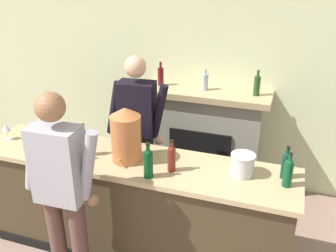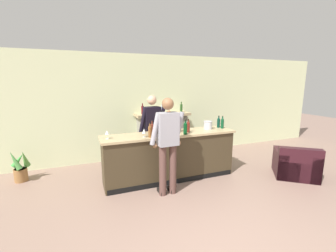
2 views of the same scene
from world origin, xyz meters
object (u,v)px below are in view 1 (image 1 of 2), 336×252
(person_customer, at_px, (62,193))
(wine_bottle_merlot_tall, at_px, (172,157))
(ice_bucket_steel, at_px, (243,165))
(fireplace_stone, at_px, (204,138))
(wine_bottle_riesling_slim, at_px, (84,142))
(wine_bottle_burgundy_dark, at_px, (288,171))
(wine_bottle_chardonnay_pale, at_px, (286,164))
(wine_bottle_port_short, at_px, (68,148))
(wine_glass_mid_counter, at_px, (6,128))
(wine_glass_back_row, at_px, (61,144))
(wine_bottle_cabernet_heavy, at_px, (148,162))
(copper_dispenser, at_px, (126,134))
(person_bartender, at_px, (138,132))

(person_customer, height_order, wine_bottle_merlot_tall, person_customer)
(wine_bottle_merlot_tall, bearing_deg, ice_bucket_steel, 12.54)
(fireplace_stone, distance_m, wine_bottle_riesling_slim, 1.68)
(wine_bottle_riesling_slim, bearing_deg, wine_bottle_burgundy_dark, 2.20)
(wine_bottle_riesling_slim, bearing_deg, wine_bottle_chardonnay_pale, 6.24)
(wine_bottle_port_short, distance_m, wine_glass_mid_counter, 0.80)
(wine_bottle_riesling_slim, relative_size, wine_glass_back_row, 1.82)
(ice_bucket_steel, relative_size, wine_bottle_burgundy_dark, 0.69)
(fireplace_stone, xyz_separation_m, person_customer, (-0.61, -1.97, 0.36))
(wine_bottle_chardonnay_pale, height_order, wine_bottle_cabernet_heavy, wine_bottle_cabernet_heavy)
(wine_glass_back_row, bearing_deg, wine_bottle_cabernet_heavy, -5.33)
(wine_bottle_burgundy_dark, xyz_separation_m, wine_glass_mid_counter, (-2.55, -0.03, -0.01))
(fireplace_stone, distance_m, wine_bottle_chardonnay_pale, 1.64)
(fireplace_stone, bearing_deg, wine_bottle_merlot_tall, -87.47)
(copper_dispenser, bearing_deg, ice_bucket_steel, 4.49)
(ice_bucket_steel, distance_m, wine_bottle_merlot_tall, 0.56)
(copper_dispenser, xyz_separation_m, wine_glass_mid_counter, (-1.24, -0.01, -0.12))
(wine_bottle_riesling_slim, relative_size, wine_glass_mid_counter, 1.85)
(wine_bottle_chardonnay_pale, distance_m, wine_bottle_burgundy_dark, 0.12)
(wine_glass_back_row, bearing_deg, person_customer, -57.25)
(wine_bottle_chardonnay_pale, height_order, wine_bottle_merlot_tall, wine_bottle_chardonnay_pale)
(wine_bottle_chardonnay_pale, bearing_deg, wine_glass_back_row, -172.12)
(wine_bottle_riesling_slim, bearing_deg, wine_bottle_cabernet_heavy, -13.16)
(person_bartender, xyz_separation_m, wine_bottle_cabernet_heavy, (0.44, -0.81, 0.17))
(wine_glass_mid_counter, bearing_deg, wine_bottle_cabernet_heavy, -7.13)
(wine_bottle_chardonnay_pale, height_order, wine_bottle_port_short, wine_bottle_port_short)
(fireplace_stone, height_order, person_customer, person_customer)
(person_customer, distance_m, wine_bottle_burgundy_dark, 1.69)
(fireplace_stone, bearing_deg, wine_bottle_burgundy_dark, -54.85)
(ice_bucket_steel, distance_m, wine_glass_mid_counter, 2.21)
(wine_bottle_port_short, bearing_deg, wine_bottle_cabernet_heavy, -1.57)
(wine_bottle_cabernet_heavy, bearing_deg, wine_bottle_riesling_slim, 166.84)
(fireplace_stone, distance_m, ice_bucket_steel, 1.52)
(copper_dispenser, xyz_separation_m, wine_glass_back_row, (-0.56, -0.12, -0.13))
(ice_bucket_steel, relative_size, wine_bottle_chardonnay_pale, 0.71)
(fireplace_stone, distance_m, wine_bottle_merlot_tall, 1.52)
(wine_glass_mid_counter, bearing_deg, person_bartender, 30.03)
(wine_bottle_merlot_tall, bearing_deg, wine_bottle_chardonnay_pale, 12.02)
(wine_bottle_riesling_slim, height_order, wine_glass_back_row, wine_bottle_riesling_slim)
(fireplace_stone, relative_size, wine_glass_back_row, 9.20)
(copper_dispenser, bearing_deg, wine_bottle_burgundy_dark, 0.96)
(person_bartender, relative_size, wine_bottle_riesling_slim, 5.86)
(wine_bottle_port_short, distance_m, wine_bottle_riesling_slim, 0.16)
(ice_bucket_steel, bearing_deg, wine_bottle_chardonnay_pale, 11.13)
(wine_bottle_burgundy_dark, bearing_deg, wine_bottle_port_short, -173.66)
(ice_bucket_steel, xyz_separation_m, wine_bottle_merlot_tall, (-0.55, -0.12, 0.03))
(wine_bottle_cabernet_heavy, bearing_deg, person_customer, -143.79)
(wine_bottle_burgundy_dark, distance_m, wine_bottle_cabernet_heavy, 1.06)
(fireplace_stone, relative_size, wine_bottle_chardonnay_pale, 5.49)
(person_customer, bearing_deg, wine_glass_back_row, 122.75)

